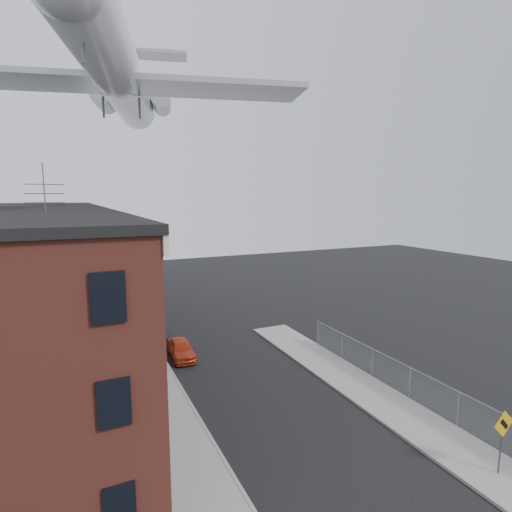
% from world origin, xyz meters
% --- Properties ---
extents(ground, '(120.00, 120.00, 0.00)m').
position_xyz_m(ground, '(0.00, 0.00, 0.00)').
color(ground, black).
rests_on(ground, ground).
extents(sidewalk_left, '(3.00, 62.00, 0.12)m').
position_xyz_m(sidewalk_left, '(-5.50, 24.00, 0.06)').
color(sidewalk_left, gray).
rests_on(sidewalk_left, ground).
extents(sidewalk_right, '(3.00, 26.00, 0.12)m').
position_xyz_m(sidewalk_right, '(5.50, 6.00, 0.06)').
color(sidewalk_right, gray).
rests_on(sidewalk_right, ground).
extents(curb_left, '(0.15, 62.00, 0.14)m').
position_xyz_m(curb_left, '(-4.05, 24.00, 0.07)').
color(curb_left, gray).
rests_on(curb_left, ground).
extents(curb_right, '(0.15, 26.00, 0.14)m').
position_xyz_m(curb_right, '(4.05, 6.00, 0.07)').
color(curb_right, gray).
rests_on(curb_right, ground).
extents(corner_building, '(10.31, 12.30, 12.15)m').
position_xyz_m(corner_building, '(-12.00, 7.00, 5.16)').
color(corner_building, '#3C1B13').
rests_on(corner_building, ground).
extents(row_house_a, '(11.98, 7.00, 10.30)m').
position_xyz_m(row_house_a, '(-11.96, 16.50, 5.13)').
color(row_house_a, slate).
rests_on(row_house_a, ground).
extents(row_house_b, '(11.98, 7.00, 10.30)m').
position_xyz_m(row_house_b, '(-11.96, 23.50, 5.13)').
color(row_house_b, gray).
rests_on(row_house_b, ground).
extents(row_house_c, '(11.98, 7.00, 10.30)m').
position_xyz_m(row_house_c, '(-11.96, 30.50, 5.13)').
color(row_house_c, slate).
rests_on(row_house_c, ground).
extents(row_house_d, '(11.98, 7.00, 10.30)m').
position_xyz_m(row_house_d, '(-11.96, 37.50, 5.13)').
color(row_house_d, gray).
rests_on(row_house_d, ground).
extents(row_house_e, '(11.98, 7.00, 10.30)m').
position_xyz_m(row_house_e, '(-11.96, 44.50, 5.13)').
color(row_house_e, slate).
rests_on(row_house_e, ground).
extents(chainlink_fence, '(0.06, 18.06, 1.90)m').
position_xyz_m(chainlink_fence, '(7.00, 5.00, 1.00)').
color(chainlink_fence, gray).
rests_on(chainlink_fence, ground).
extents(warning_sign, '(1.10, 0.11, 2.80)m').
position_xyz_m(warning_sign, '(5.60, -1.03, 1.88)').
color(warning_sign, '#515156').
rests_on(warning_sign, ground).
extents(utility_pole, '(1.80, 0.26, 9.00)m').
position_xyz_m(utility_pole, '(-5.60, 18.00, 4.67)').
color(utility_pole, black).
rests_on(utility_pole, ground).
extents(street_tree, '(3.22, 3.20, 5.20)m').
position_xyz_m(street_tree, '(-5.27, 27.92, 3.45)').
color(street_tree, black).
rests_on(street_tree, ground).
extents(car_near, '(1.71, 3.89, 1.30)m').
position_xyz_m(car_near, '(-2.86, 16.02, 0.65)').
color(car_near, '#B53317').
rests_on(car_near, ground).
extents(car_mid, '(1.59, 3.69, 1.18)m').
position_xyz_m(car_mid, '(-3.60, 20.52, 0.59)').
color(car_mid, black).
rests_on(car_mid, ground).
extents(car_far, '(2.03, 4.72, 1.35)m').
position_xyz_m(car_far, '(-3.57, 33.82, 0.68)').
color(car_far, slate).
rests_on(car_far, ground).
extents(airplane, '(24.65, 28.19, 8.12)m').
position_xyz_m(airplane, '(-5.60, 20.03, 19.21)').
color(airplane, white).
rests_on(airplane, ground).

